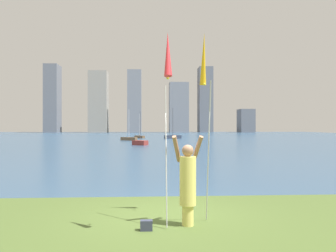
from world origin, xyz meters
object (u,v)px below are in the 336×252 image
object	(u,v)px
sailboat_1	(129,138)
sailboat_5	(140,143)
kite_flag_right	(204,64)
sailboat_2	(140,136)
kite_flag_left	(168,62)
bag	(146,225)
person	(188,181)
sailboat_4	(173,136)

from	to	relation	value
sailboat_1	sailboat_5	distance (m)	13.01
kite_flag_right	sailboat_1	size ratio (longest dim) A/B	0.93
sailboat_2	sailboat_1	bearing A→B (deg)	-97.40
kite_flag_left	sailboat_2	distance (m)	55.15
kite_flag_left	bag	world-z (taller)	kite_flag_left
bag	sailboat_1	distance (m)	44.66
person	sailboat_1	world-z (taller)	sailboat_1
kite_flag_left	sailboat_2	size ratio (longest dim) A/B	0.90
kite_flag_left	bag	xyz separation A→B (m)	(-0.43, 0.31, -3.39)
kite_flag_right	sailboat_5	bearing A→B (deg)	94.58
person	kite_flag_left	world-z (taller)	kite_flag_left
sailboat_1	sailboat_5	world-z (taller)	sailboat_1
bag	sailboat_4	bearing A→B (deg)	85.46
kite_flag_left	kite_flag_right	bearing A→B (deg)	54.61
bag	sailboat_2	size ratio (longest dim) A/B	0.06
kite_flag_right	sailboat_4	distance (m)	51.00
sailboat_5	sailboat_2	bearing A→B (deg)	91.97
bag	kite_flag_left	bearing A→B (deg)	-35.31
kite_flag_left	kite_flag_right	world-z (taller)	kite_flag_right
sailboat_4	sailboat_5	distance (m)	20.79
sailboat_1	person	bearing A→B (deg)	-84.71
sailboat_4	sailboat_2	bearing A→B (deg)	154.50
person	kite_flag_right	size ratio (longest dim) A/B	0.45
person	sailboat_4	size ratio (longest dim) A/B	0.36
sailboat_2	sailboat_5	distance (m)	23.00
sailboat_2	sailboat_5	world-z (taller)	sailboat_2
sailboat_4	sailboat_5	size ratio (longest dim) A/B	1.39
sailboat_1	sailboat_2	distance (m)	10.24
kite_flag_left	bag	bearing A→B (deg)	144.69
sailboat_5	sailboat_4	bearing A→B (deg)	75.56
kite_flag_right	person	bearing A→B (deg)	-123.53
sailboat_2	person	bearing A→B (deg)	-87.08
sailboat_2	sailboat_5	bearing A→B (deg)	-88.03
sailboat_1	sailboat_2	size ratio (longest dim) A/B	1.05
kite_flag_right	bag	size ratio (longest dim) A/B	17.36
sailboat_1	sailboat_5	size ratio (longest dim) A/B	1.22
bag	sailboat_1	world-z (taller)	sailboat_1
sailboat_2	sailboat_4	world-z (taller)	sailboat_4
kite_flag_right	sailboat_4	size ratio (longest dim) A/B	0.81
kite_flag_right	sailboat_5	size ratio (longest dim) A/B	1.13
kite_flag_right	bag	xyz separation A→B (m)	(-1.39, -1.03, -3.60)
person	kite_flag_right	distance (m)	2.87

